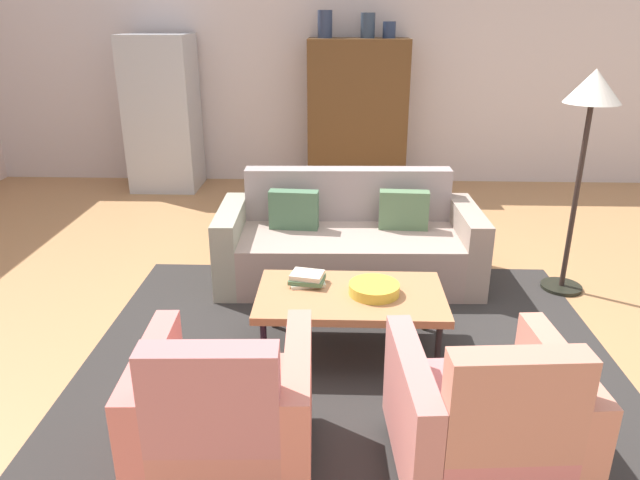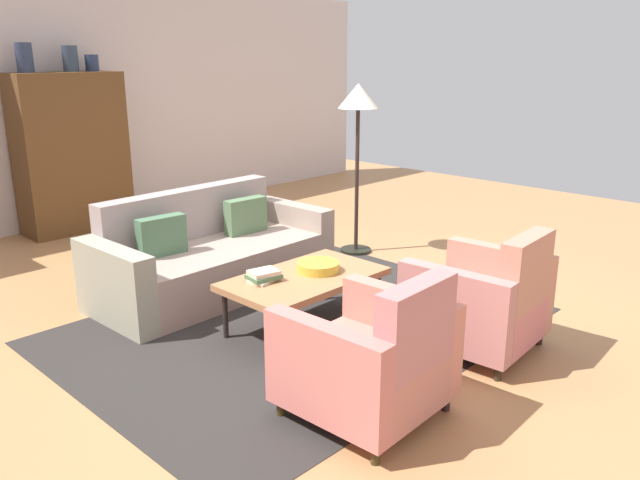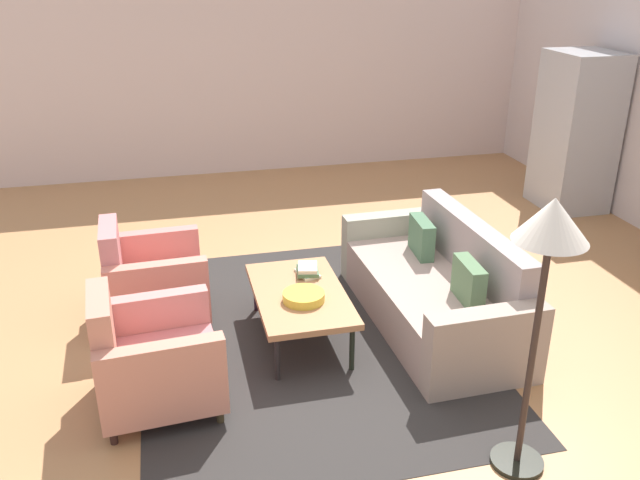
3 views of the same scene
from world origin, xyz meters
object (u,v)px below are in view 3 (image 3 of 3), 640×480
object	(u,v)px
coffee_table	(300,296)
book_stack	(308,270)
armchair_right	(149,361)
armchair_left	(148,282)
couch	(439,290)
refrigerator	(576,132)
fruit_bowl	(304,297)
floor_lamp	(548,247)

from	to	relation	value
coffee_table	book_stack	world-z (taller)	book_stack
armchair_right	book_stack	size ratio (longest dim) A/B	3.46
coffee_table	armchair_left	world-z (taller)	armchair_left
armchair_left	armchair_right	size ratio (longest dim) A/B	1.00
couch	refrigerator	bearing A→B (deg)	-51.03
fruit_bowl	refrigerator	size ratio (longest dim) A/B	0.17
book_stack	refrigerator	size ratio (longest dim) A/B	0.14
armchair_left	book_stack	xyz separation A→B (m)	(0.31, 1.29, 0.11)
refrigerator	couch	bearing A→B (deg)	-49.44
fruit_bowl	refrigerator	bearing A→B (deg)	122.19
armchair_right	book_stack	world-z (taller)	armchair_right
coffee_table	book_stack	distance (m)	0.32
coffee_table	floor_lamp	xyz separation A→B (m)	(1.73, 0.99, 1.06)
coffee_table	armchair_right	distance (m)	1.31
fruit_bowl	armchair_right	bearing A→B (deg)	-68.61
armchair_right	floor_lamp	bearing A→B (deg)	58.06
book_stack	armchair_right	bearing A→B (deg)	-55.45
coffee_table	armchair_left	bearing A→B (deg)	-117.11
book_stack	refrigerator	world-z (taller)	refrigerator
armchair_left	refrigerator	xyz separation A→B (m)	(-1.66, 4.98, 0.58)
couch	armchair_left	world-z (taller)	armchair_left
coffee_table	armchair_right	bearing A→B (deg)	-62.57
couch	fruit_bowl	bearing A→B (deg)	95.65
coffee_table	fruit_bowl	world-z (taller)	fruit_bowl
armchair_right	floor_lamp	size ratio (longest dim) A/B	0.51
armchair_left	armchair_right	bearing A→B (deg)	-2.40
fruit_bowl	floor_lamp	bearing A→B (deg)	32.02
refrigerator	coffee_table	bearing A→B (deg)	-59.43
coffee_table	armchair_left	distance (m)	1.31
book_stack	refrigerator	bearing A→B (deg)	118.09
fruit_bowl	book_stack	xyz separation A→B (m)	(-0.43, 0.13, 0.01)
floor_lamp	couch	bearing A→B (deg)	173.39
armchair_left	armchair_right	distance (m)	1.20
coffee_table	refrigerator	distance (m)	4.47
coffee_table	refrigerator	bearing A→B (deg)	120.57
armchair_left	refrigerator	size ratio (longest dim) A/B	0.48
refrigerator	floor_lamp	size ratio (longest dim) A/B	1.08
armchair_left	coffee_table	bearing A→B (deg)	60.48
couch	coffee_table	distance (m)	1.19
coffee_table	refrigerator	world-z (taller)	refrigerator
refrigerator	floor_lamp	distance (m)	4.91
couch	coffee_table	bearing A→B (deg)	88.53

